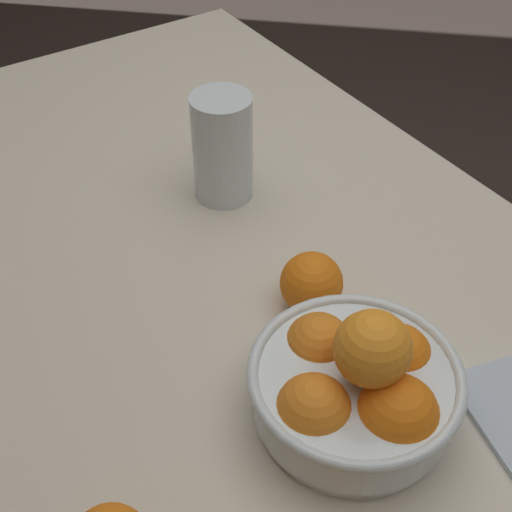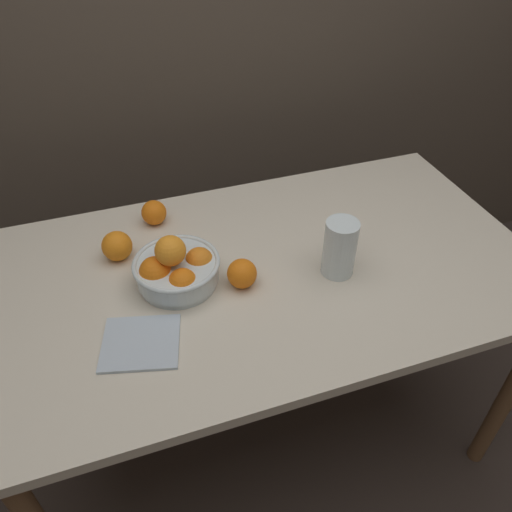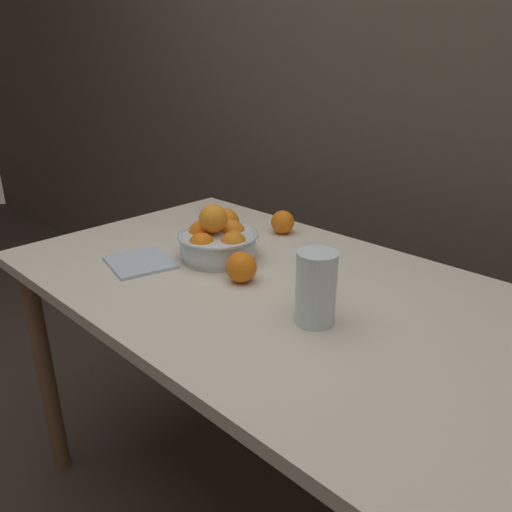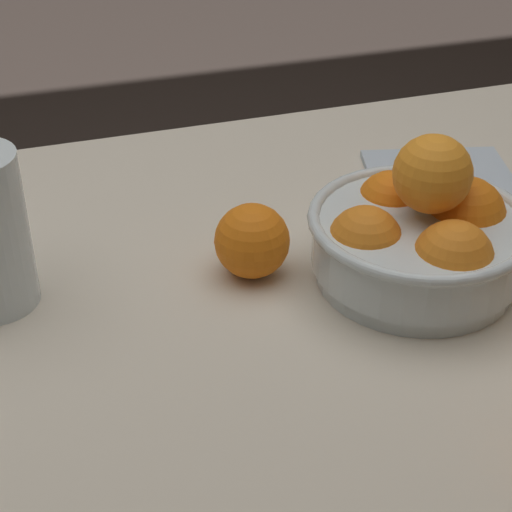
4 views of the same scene
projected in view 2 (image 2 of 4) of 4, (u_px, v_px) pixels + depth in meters
ground_plane at (264, 425)px, 1.81m from camera, size 12.00×12.00×0.00m
dining_table at (267, 289)px, 1.37m from camera, size 1.42×0.80×0.77m
fruit_bowl at (176, 268)px, 1.23m from camera, size 0.22×0.22×0.15m
juice_glass at (339, 250)px, 1.25m from camera, size 0.08×0.08×0.15m
orange_loose_near_bowl at (242, 274)px, 1.23m from camera, size 0.08×0.08×0.08m
orange_loose_front at (117, 246)px, 1.31m from camera, size 0.08×0.08×0.08m
orange_loose_aside at (154, 213)px, 1.43m from camera, size 0.07×0.07×0.07m
napkin at (141, 343)px, 1.11m from camera, size 0.20×0.19×0.01m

